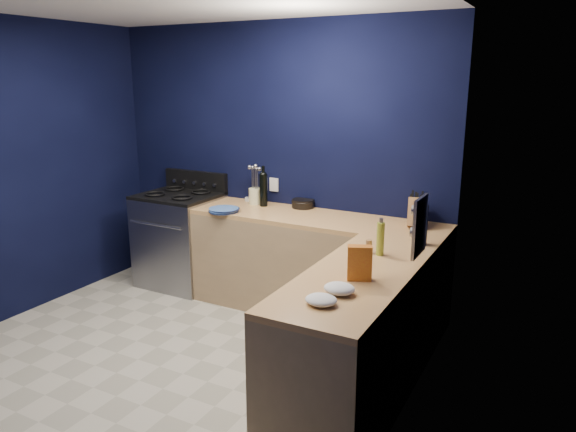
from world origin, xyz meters
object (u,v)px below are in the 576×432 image
Objects in this scene: gas_range at (180,241)px; knife_block at (416,213)px; crouton_bag at (360,263)px; plate_stack at (224,210)px; utensil_crock at (255,196)px.

knife_block is (2.38, 0.12, 0.56)m from gas_range.
gas_range is at bearing 129.49° from crouton_bag.
knife_block is 1.36m from crouton_bag.
plate_stack reaches higher than gas_range.
utensil_crock is at bearing 115.26° from crouton_bag.
gas_range is 2.76m from crouton_bag.
gas_range is 0.97m from utensil_crock.
gas_range is 0.87m from plate_stack.
crouton_bag is (2.41, -1.24, 0.55)m from gas_range.
crouton_bag is (1.61, -1.42, 0.03)m from utensil_crock.
utensil_crock is at bearing 164.19° from knife_block.
crouton_bag is at bearing -41.47° from utensil_crock.
gas_range is at bearing 169.42° from knife_block.
knife_block is 1.08× the size of crouton_bag.
utensil_crock is 0.72× the size of crouton_bag.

